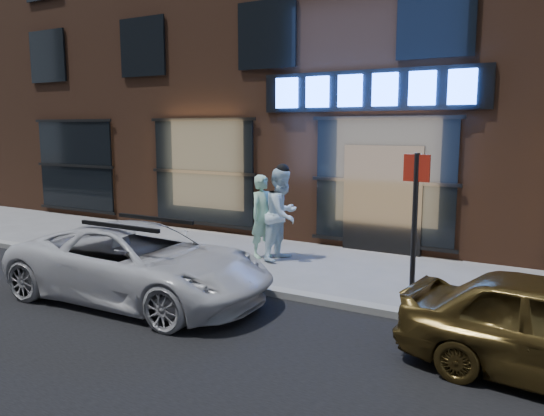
# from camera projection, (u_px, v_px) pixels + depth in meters

# --- Properties ---
(ground) EXTENTS (90.00, 90.00, 0.00)m
(ground) POSITION_uv_depth(u_px,v_px,m) (303.00, 300.00, 8.64)
(ground) COLOR slate
(ground) RESTS_ON ground
(curb) EXTENTS (60.00, 0.25, 0.12)m
(curb) POSITION_uv_depth(u_px,v_px,m) (303.00, 297.00, 8.63)
(curb) COLOR gray
(curb) RESTS_ON ground
(storefront_building) EXTENTS (30.20, 8.28, 10.30)m
(storefront_building) POSITION_uv_depth(u_px,v_px,m) (433.00, 42.00, 14.71)
(storefront_building) COLOR #54301E
(storefront_building) RESTS_ON ground
(man_bowtie) EXTENTS (0.59, 0.75, 1.79)m
(man_bowtie) POSITION_uv_depth(u_px,v_px,m) (263.00, 216.00, 11.42)
(man_bowtie) COLOR #B4ECC6
(man_bowtie) RESTS_ON ground
(man_cap) EXTENTS (0.80, 0.99, 1.95)m
(man_cap) POSITION_uv_depth(u_px,v_px,m) (282.00, 214.00, 11.18)
(man_cap) COLOR white
(man_cap) RESTS_ON ground
(white_suv) EXTENTS (4.53, 2.21, 1.24)m
(white_suv) POSITION_uv_depth(u_px,v_px,m) (139.00, 263.00, 8.57)
(white_suv) COLOR silver
(white_suv) RESTS_ON ground
(sign_post) EXTENTS (0.39, 0.08, 2.43)m
(sign_post) POSITION_uv_depth(u_px,v_px,m) (415.00, 220.00, 7.65)
(sign_post) COLOR #262628
(sign_post) RESTS_ON ground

